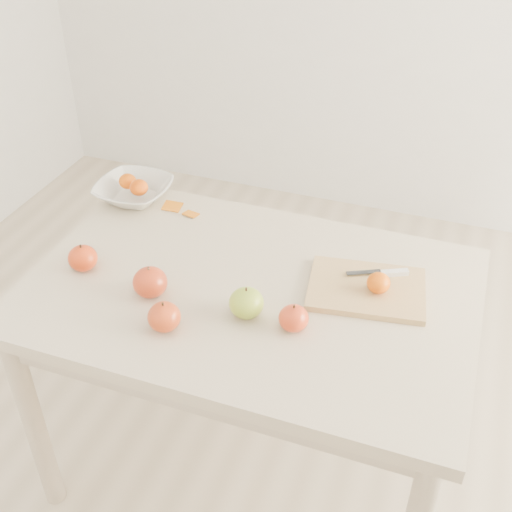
% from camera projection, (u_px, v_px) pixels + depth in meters
% --- Properties ---
extents(ground, '(3.50, 3.50, 0.00)m').
position_uv_depth(ground, '(251.00, 460.00, 2.17)').
color(ground, '#C6B293').
rests_on(ground, ground).
extents(table, '(1.20, 0.80, 0.75)m').
position_uv_depth(table, '(250.00, 315.00, 1.78)').
color(table, beige).
rests_on(table, ground).
extents(cutting_board, '(0.34, 0.27, 0.02)m').
position_uv_depth(cutting_board, '(367.00, 289.00, 1.71)').
color(cutting_board, tan).
rests_on(cutting_board, table).
extents(board_tangerine, '(0.06, 0.06, 0.05)m').
position_uv_depth(board_tangerine, '(378.00, 283.00, 1.67)').
color(board_tangerine, '#D54807').
rests_on(board_tangerine, cutting_board).
extents(fruit_bowl, '(0.24, 0.24, 0.06)m').
position_uv_depth(fruit_bowl, '(134.00, 191.00, 2.08)').
color(fruit_bowl, silver).
rests_on(fruit_bowl, table).
extents(bowl_tangerine_near, '(0.06, 0.06, 0.05)m').
position_uv_depth(bowl_tangerine_near, '(128.00, 181.00, 2.08)').
color(bowl_tangerine_near, '#E34E08').
rests_on(bowl_tangerine_near, fruit_bowl).
extents(bowl_tangerine_far, '(0.06, 0.06, 0.05)m').
position_uv_depth(bowl_tangerine_far, '(139.00, 187.00, 2.05)').
color(bowl_tangerine_far, orange).
rests_on(bowl_tangerine_far, fruit_bowl).
extents(orange_peel_a, '(0.06, 0.05, 0.01)m').
position_uv_depth(orange_peel_a, '(172.00, 207.00, 2.05)').
color(orange_peel_a, orange).
rests_on(orange_peel_a, table).
extents(orange_peel_b, '(0.05, 0.04, 0.01)m').
position_uv_depth(orange_peel_b, '(191.00, 215.00, 2.02)').
color(orange_peel_b, orange).
rests_on(orange_peel_b, table).
extents(paring_knife, '(0.16, 0.08, 0.01)m').
position_uv_depth(paring_knife, '(389.00, 273.00, 1.74)').
color(paring_knife, white).
rests_on(paring_knife, cutting_board).
extents(apple_green, '(0.09, 0.09, 0.08)m').
position_uv_depth(apple_green, '(246.00, 303.00, 1.61)').
color(apple_green, '#769A17').
rests_on(apple_green, table).
extents(apple_red_c, '(0.08, 0.08, 0.07)m').
position_uv_depth(apple_red_c, '(164.00, 317.00, 1.57)').
color(apple_red_c, '#A30F15').
rests_on(apple_red_c, table).
extents(apple_red_d, '(0.08, 0.08, 0.07)m').
position_uv_depth(apple_red_d, '(83.00, 258.00, 1.77)').
color(apple_red_d, '#A5050C').
rests_on(apple_red_d, table).
extents(apple_red_e, '(0.08, 0.08, 0.07)m').
position_uv_depth(apple_red_e, '(294.00, 318.00, 1.57)').
color(apple_red_e, '#A31D0D').
rests_on(apple_red_e, table).
extents(apple_red_b, '(0.09, 0.09, 0.08)m').
position_uv_depth(apple_red_b, '(150.00, 282.00, 1.68)').
color(apple_red_b, maroon).
rests_on(apple_red_b, table).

